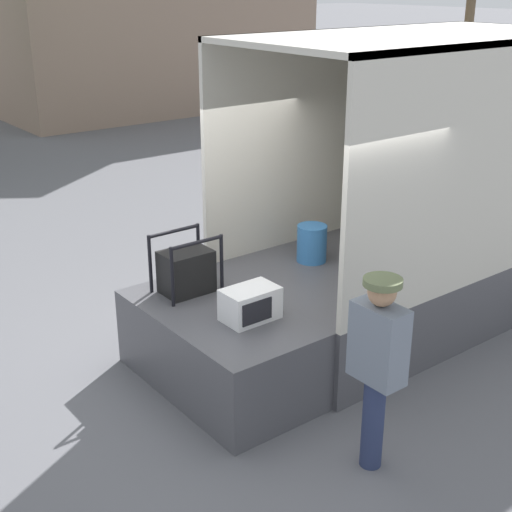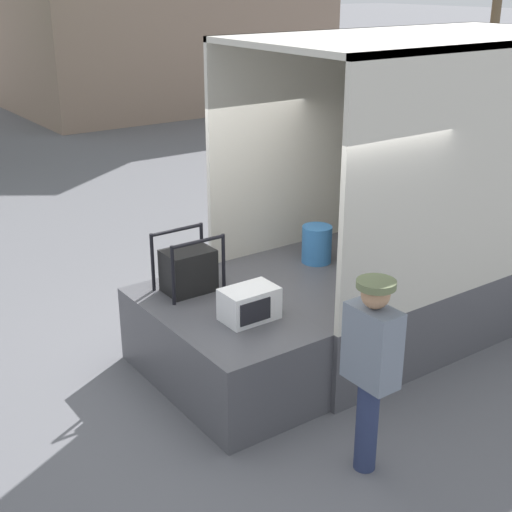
# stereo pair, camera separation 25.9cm
# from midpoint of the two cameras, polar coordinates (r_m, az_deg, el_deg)

# --- Properties ---
(ground_plane) EXTENTS (160.00, 160.00, 0.00)m
(ground_plane) POSITION_cam_midpoint_polar(r_m,az_deg,el_deg) (7.46, 1.79, -8.81)
(ground_plane) COLOR slate
(box_truck) EXTENTS (6.12, 2.16, 3.21)m
(box_truck) POSITION_cam_midpoint_polar(r_m,az_deg,el_deg) (9.54, 19.74, 3.53)
(box_truck) COLOR #B2B2B7
(box_truck) RESTS_ON ground
(tailgate_deck) EXTENTS (1.13, 2.05, 0.80)m
(tailgate_deck) POSITION_cam_midpoint_polar(r_m,az_deg,el_deg) (6.98, -1.91, -7.32)
(tailgate_deck) COLOR #4C4C51
(tailgate_deck) RESTS_ON ground
(microwave) EXTENTS (0.51, 0.34, 0.31)m
(microwave) POSITION_cam_midpoint_polar(r_m,az_deg,el_deg) (6.56, 0.60, -3.86)
(microwave) COLOR white
(microwave) RESTS_ON tailgate_deck
(portable_generator) EXTENTS (0.61, 0.45, 0.60)m
(portable_generator) POSITION_cam_midpoint_polar(r_m,az_deg,el_deg) (7.15, -4.29, -1.06)
(portable_generator) COLOR black
(portable_generator) RESTS_ON tailgate_deck
(worker_person) EXTENTS (0.30, 0.44, 1.67)m
(worker_person) POSITION_cam_midpoint_polar(r_m,az_deg,el_deg) (5.63, 10.53, -8.03)
(worker_person) COLOR navy
(worker_person) RESTS_ON ground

